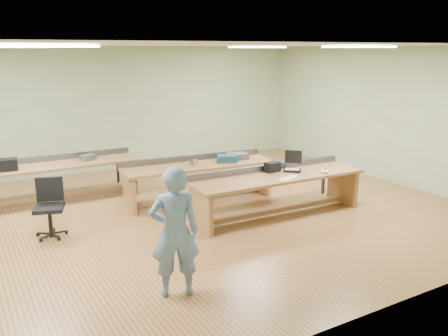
{
  "coord_description": "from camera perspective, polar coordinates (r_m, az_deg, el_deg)",
  "views": [
    {
      "loc": [
        -3.5,
        -7.35,
        2.95
      ],
      "look_at": [
        0.43,
        -0.6,
        0.97
      ],
      "focal_mm": 38.0,
      "sensor_mm": 36.0,
      "label": 1
    }
  ],
  "objects": [
    {
      "name": "workbench_back",
      "position": [
        9.9,
        -19.0,
        -0.53
      ],
      "size": [
        2.98,
        0.82,
        0.86
      ],
      "rotation": [
        0.0,
        0.0,
        -0.01
      ],
      "color": "#9C6B41",
      "rests_on": "floor"
    },
    {
      "name": "tray_back",
      "position": [
        9.96,
        -16.02,
        1.24
      ],
      "size": [
        0.33,
        0.29,
        0.11
      ],
      "primitive_type": "cube",
      "rotation": [
        0.0,
        0.0,
        0.38
      ],
      "color": "#3C3C3F",
      "rests_on": "workbench_back"
    },
    {
      "name": "wall_right",
      "position": [
        11.33,
        18.9,
        6.12
      ],
      "size": [
        0.04,
        8.0,
        3.0
      ],
      "primitive_type": "cube",
      "color": "#A1BC8E",
      "rests_on": "floor"
    },
    {
      "name": "task_chair",
      "position": [
        8.12,
        -20.17,
        -5.39
      ],
      "size": [
        0.64,
        0.64,
        0.94
      ],
      "rotation": [
        0.0,
        0.0,
        -0.33
      ],
      "color": "black",
      "rests_on": "floor"
    },
    {
      "name": "camera_bag",
      "position": [
        8.7,
        5.85,
        0.13
      ],
      "size": [
        0.28,
        0.19,
        0.18
      ],
      "primitive_type": "cube",
      "rotation": [
        0.0,
        0.0,
        0.07
      ],
      "color": "black",
      "rests_on": "workbench_front"
    },
    {
      "name": "trackball_mouse",
      "position": [
        8.79,
        12.01,
        -0.35
      ],
      "size": [
        0.17,
        0.19,
        0.07
      ],
      "primitive_type": "ellipsoid",
      "rotation": [
        0.0,
        0.0,
        -0.27
      ],
      "color": "white",
      "rests_on": "workbench_front"
    },
    {
      "name": "keyboard",
      "position": [
        8.26,
        7.72,
        -1.25
      ],
      "size": [
        0.45,
        0.28,
        0.02
      ],
      "primitive_type": "cube",
      "rotation": [
        0.0,
        0.0,
        0.35
      ],
      "color": "silver",
      "rests_on": "workbench_front"
    },
    {
      "name": "mug",
      "position": [
        9.28,
        -3.75,
        0.8
      ],
      "size": [
        0.14,
        0.14,
        0.1
      ],
      "primitive_type": "imported",
      "rotation": [
        0.0,
        0.0,
        -0.13
      ],
      "color": "#3C3C3F",
      "rests_on": "workbench_mid"
    },
    {
      "name": "workbench_front",
      "position": [
        8.57,
        6.34,
        -2.01
      ],
      "size": [
        3.29,
        0.97,
        0.86
      ],
      "rotation": [
        0.0,
        0.0,
        -0.03
      ],
      "color": "#9C6B41",
      "rests_on": "floor"
    },
    {
      "name": "laptop_screen",
      "position": [
        8.87,
        8.34,
        1.35
      ],
      "size": [
        0.24,
        0.22,
        0.24
      ],
      "primitive_type": "cube",
      "rotation": [
        0.0,
        0.0,
        -0.75
      ],
      "color": "black",
      "rests_on": "laptop_base"
    },
    {
      "name": "floor",
      "position": [
        8.66,
        -4.49,
        -5.73
      ],
      "size": [
        10.0,
        10.0,
        0.0
      ],
      "primitive_type": "plane",
      "color": "olive",
      "rests_on": "ground"
    },
    {
      "name": "person",
      "position": [
        5.73,
        -5.95,
        -7.7
      ],
      "size": [
        0.69,
        0.56,
        1.63
      ],
      "primitive_type": "imported",
      "rotation": [
        0.0,
        0.0,
        2.82
      ],
      "color": "slate",
      "rests_on": "floor"
    },
    {
      "name": "ceiling",
      "position": [
        8.14,
        -4.9,
        14.54
      ],
      "size": [
        10.0,
        10.0,
        0.0
      ],
      "primitive_type": "plane",
      "color": "silver",
      "rests_on": "wall_back"
    },
    {
      "name": "wall_back",
      "position": [
        11.97,
        -13.07,
        6.91
      ],
      "size": [
        10.0,
        0.04,
        3.0
      ],
      "primitive_type": "cube",
      "color": "#A1BC8E",
      "rests_on": "floor"
    },
    {
      "name": "workbench_mid",
      "position": [
        9.33,
        -3.13,
        -0.63
      ],
      "size": [
        3.04,
        1.05,
        0.86
      ],
      "rotation": [
        0.0,
        0.0,
        -0.09
      ],
      "color": "#9C6B41",
      "rests_on": "floor"
    },
    {
      "name": "storage_box_back",
      "position": [
        9.62,
        -24.69,
        0.35
      ],
      "size": [
        0.41,
        0.31,
        0.22
      ],
      "primitive_type": "cube",
      "rotation": [
        0.0,
        0.0,
        -0.11
      ],
      "color": "black",
      "rests_on": "workbench_back"
    },
    {
      "name": "parts_bin_grey",
      "position": [
        9.68,
        1.58,
        1.45
      ],
      "size": [
        0.48,
        0.36,
        0.12
      ],
      "primitive_type": "cube",
      "rotation": [
        0.0,
        0.0,
        -0.21
      ],
      "color": "#3C3C3F",
      "rests_on": "workbench_mid"
    },
    {
      "name": "parts_bin_teal",
      "position": [
        9.44,
        0.39,
        1.18
      ],
      "size": [
        0.46,
        0.41,
        0.13
      ],
      "primitive_type": "cube",
      "rotation": [
        0.0,
        0.0,
        -0.39
      ],
      "color": "#163C49",
      "rests_on": "workbench_mid"
    },
    {
      "name": "wall_front",
      "position": [
        5.06,
        15.37,
        -2.94
      ],
      "size": [
        10.0,
        0.04,
        3.0
      ],
      "primitive_type": "cube",
      "color": "#A1BC8E",
      "rests_on": "floor"
    },
    {
      "name": "laptop_base",
      "position": [
        8.8,
        8.22,
        -0.27
      ],
      "size": [
        0.4,
        0.4,
        0.03
      ],
      "primitive_type": "cube",
      "rotation": [
        0.0,
        0.0,
        -0.75
      ],
      "color": "black",
      "rests_on": "workbench_front"
    },
    {
      "name": "fluor_panels",
      "position": [
        8.14,
        -4.9,
        14.33
      ],
      "size": [
        6.2,
        3.5,
        0.03
      ],
      "color": "white",
      "rests_on": "ceiling"
    },
    {
      "name": "drinks_can",
      "position": [
        9.08,
        -3.47,
        0.62
      ],
      "size": [
        0.08,
        0.08,
        0.13
      ],
      "primitive_type": "cylinder",
      "rotation": [
        0.0,
        0.0,
        0.07
      ],
      "color": "#BBBCC0",
      "rests_on": "workbench_mid"
    }
  ]
}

